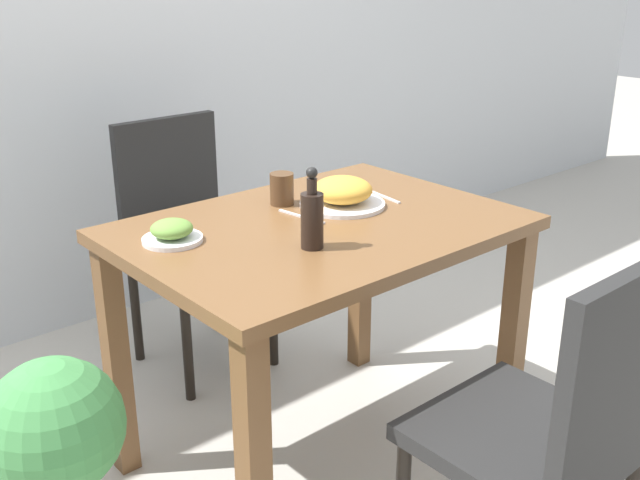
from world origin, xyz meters
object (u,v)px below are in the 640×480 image
(chair_near, at_px, (557,426))
(food_plate, at_px, (342,193))
(side_plate, at_px, (172,232))
(chair_far, at_px, (187,230))
(drink_cup, at_px, (282,189))
(sauce_bottle, at_px, (312,217))
(potted_plant_left, at_px, (62,476))

(chair_near, distance_m, food_plate, 0.89)
(chair_near, xyz_separation_m, side_plate, (-0.37, 0.90, 0.27))
(chair_far, height_order, drink_cup, chair_far)
(sauce_bottle, bearing_deg, potted_plant_left, 175.70)
(drink_cup, bearing_deg, potted_plant_left, -161.70)
(chair_far, bearing_deg, side_plate, -122.97)
(potted_plant_left, bearing_deg, sauce_bottle, -4.30)
(sauce_bottle, bearing_deg, side_plate, 132.45)
(chair_far, distance_m, potted_plant_left, 1.21)
(chair_near, xyz_separation_m, chair_far, (0.05, 1.55, 0.00))
(side_plate, bearing_deg, chair_near, -67.66)
(potted_plant_left, bearing_deg, chair_far, 45.42)
(side_plate, bearing_deg, chair_far, 57.03)
(food_plate, relative_size, drink_cup, 2.67)
(food_plate, height_order, side_plate, food_plate)
(drink_cup, bearing_deg, chair_near, -91.74)
(chair_far, relative_size, food_plate, 3.62)
(food_plate, relative_size, side_plate, 1.61)
(drink_cup, bearing_deg, sauce_bottle, -116.25)
(chair_near, relative_size, drink_cup, 9.66)
(side_plate, relative_size, sauce_bottle, 0.74)
(chair_far, distance_m, drink_cup, 0.65)
(drink_cup, bearing_deg, chair_far, 88.02)
(side_plate, height_order, sauce_bottle, sauce_bottle)
(food_plate, xyz_separation_m, sauce_bottle, (-0.28, -0.19, 0.04))
(sauce_bottle, bearing_deg, food_plate, 34.87)
(side_plate, height_order, potted_plant_left, side_plate)
(chair_far, bearing_deg, sauce_bottle, -101.18)
(sauce_bottle, bearing_deg, chair_far, 78.82)
(sauce_bottle, bearing_deg, drink_cup, 63.75)
(chair_near, height_order, potted_plant_left, chair_near)
(food_plate, bearing_deg, chair_far, 97.94)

